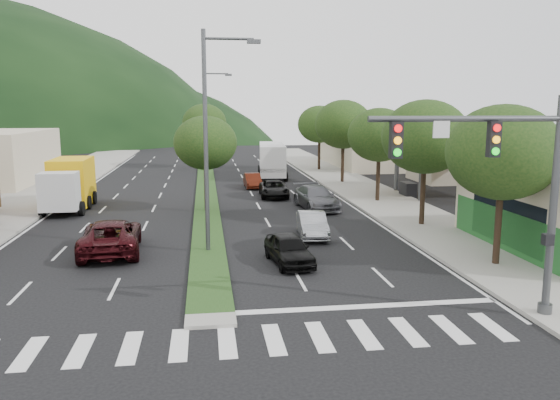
{
  "coord_description": "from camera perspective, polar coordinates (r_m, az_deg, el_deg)",
  "views": [
    {
      "loc": [
        -0.07,
        -16.77,
        6.62
      ],
      "look_at": [
        3.85,
        11.49,
        1.78
      ],
      "focal_mm": 35.0,
      "sensor_mm": 36.0,
      "label": 1
    }
  ],
  "objects": [
    {
      "name": "crosswalk",
      "position": [
        16.19,
        -7.19,
        -14.59
      ],
      "size": [
        19.0,
        2.2,
        0.01
      ],
      "primitive_type": "cube",
      "color": "silver",
      "rests_on": "ground"
    },
    {
      "name": "tree_r_b",
      "position": [
        31.24,
        14.93,
        6.39
      ],
      "size": [
        4.8,
        4.8,
        6.94
      ],
      "color": "black",
      "rests_on": "sidewalk_right"
    },
    {
      "name": "motorhome",
      "position": [
        52.43,
        -0.84,
        4.24
      ],
      "size": [
        3.32,
        8.54,
        3.2
      ],
      "rotation": [
        0.0,
        0.0,
        -0.1
      ],
      "color": "silver",
      "rests_on": "ground"
    },
    {
      "name": "car_queue_d",
      "position": [
        40.87,
        -0.65,
        1.17
      ],
      "size": [
        2.21,
        4.48,
        1.22
      ],
      "primitive_type": "imported",
      "rotation": [
        0.0,
        0.0,
        -0.04
      ],
      "color": "black",
      "rests_on": "ground"
    },
    {
      "name": "car_queue_a",
      "position": [
        23.44,
        0.94,
        -5.15
      ],
      "size": [
        2.01,
        3.95,
        1.29
      ],
      "primitive_type": "imported",
      "rotation": [
        0.0,
        0.0,
        0.13
      ],
      "color": "black",
      "rests_on": "ground"
    },
    {
      "name": "tree_med_far",
      "position": [
        60.8,
        -7.91,
        8.01
      ],
      "size": [
        4.8,
        4.8,
        6.94
      ],
      "color": "black",
      "rests_on": "median"
    },
    {
      "name": "sedan_silver",
      "position": [
        28.33,
        3.38,
        -2.58
      ],
      "size": [
        1.63,
        3.97,
        1.28
      ],
      "primitive_type": "imported",
      "rotation": [
        0.0,
        0.0,
        -0.07
      ],
      "color": "#939599",
      "rests_on": "ground"
    },
    {
      "name": "sidewalk_right",
      "position": [
        44.11,
        8.75,
        0.98
      ],
      "size": [
        5.0,
        90.0,
        0.15
      ],
      "primitive_type": "cube",
      "color": "gray",
      "rests_on": "ground"
    },
    {
      "name": "tree_r_e",
      "position": [
        58.07,
        4.14,
        7.89
      ],
      "size": [
        4.6,
        4.6,
        6.71
      ],
      "color": "black",
      "rests_on": "sidewalk_right"
    },
    {
      "name": "tree_med_near",
      "position": [
        34.84,
        -7.81,
        5.92
      ],
      "size": [
        4.0,
        4.0,
        6.02
      ],
      "color": "black",
      "rests_on": "median"
    },
    {
      "name": "streetlight_near",
      "position": [
        24.8,
        -7.31,
        7.14
      ],
      "size": [
        2.6,
        0.25,
        10.0
      ],
      "color": "#47494C",
      "rests_on": "ground"
    },
    {
      "name": "gas_canopy",
      "position": [
        43.25,
        18.39,
        6.52
      ],
      "size": [
        12.2,
        8.2,
        5.25
      ],
      "color": "silver",
      "rests_on": "ground"
    },
    {
      "name": "tree_r_d",
      "position": [
        48.33,
        6.63,
        7.85
      ],
      "size": [
        5.0,
        5.0,
        7.17
      ],
      "color": "black",
      "rests_on": "sidewalk_right"
    },
    {
      "name": "bldg_right_far",
      "position": [
        63.97,
        9.99,
        5.87
      ],
      "size": [
        10.0,
        16.0,
        5.2
      ],
      "primitive_type": "cube",
      "color": "beige",
      "rests_on": "ground"
    },
    {
      "name": "tree_r_c",
      "position": [
        38.75,
        10.33,
        6.7
      ],
      "size": [
        4.4,
        4.4,
        6.48
      ],
      "color": "black",
      "rests_on": "sidewalk_right"
    },
    {
      "name": "sidewalk_left",
      "position": [
        44.22,
        -24.8,
        0.21
      ],
      "size": [
        6.0,
        90.0,
        0.15
      ],
      "primitive_type": "cube",
      "color": "gray",
      "rests_on": "ground"
    },
    {
      "name": "box_truck",
      "position": [
        38.49,
        -21.11,
        1.4
      ],
      "size": [
        2.71,
        6.69,
        3.28
      ],
      "rotation": [
        0.0,
        0.0,
        3.16
      ],
      "color": "silver",
      "rests_on": "ground"
    },
    {
      "name": "suv_maroon",
      "position": [
        26.38,
        -17.25,
        -3.61
      ],
      "size": [
        3.05,
        5.81,
        1.56
      ],
      "primitive_type": "imported",
      "rotation": [
        0.0,
        0.0,
        3.23
      ],
      "color": "black",
      "rests_on": "ground"
    },
    {
      "name": "car_queue_b",
      "position": [
        36.19,
        3.81,
        0.26
      ],
      "size": [
        2.66,
        5.37,
        1.5
      ],
      "primitive_type": "imported",
      "rotation": [
        0.0,
        0.0,
        0.11
      ],
      "color": "#525358",
      "rests_on": "ground"
    },
    {
      "name": "streetlight_mid",
      "position": [
        49.79,
        -7.66,
        8.34
      ],
      "size": [
        2.6,
        0.25,
        10.0
      ],
      "color": "#47494C",
      "rests_on": "ground"
    },
    {
      "name": "tree_r_a",
      "position": [
        24.09,
        22.27,
        4.62
      ],
      "size": [
        4.6,
        4.6,
        6.63
      ],
      "color": "black",
      "rests_on": "sidewalk_right"
    },
    {
      "name": "median",
      "position": [
        45.25,
        -7.73,
        1.2
      ],
      "size": [
        1.6,
        56.0,
        0.12
      ],
      "primitive_type": "cube",
      "color": "#1C3B15",
      "rests_on": "ground"
    },
    {
      "name": "car_queue_c",
      "position": [
        45.67,
        -2.88,
        2.03
      ],
      "size": [
        1.35,
        3.67,
        1.2
      ],
      "primitive_type": "imported",
      "rotation": [
        0.0,
        0.0,
        0.02
      ],
      "color": "#45160B",
      "rests_on": "ground"
    },
    {
      "name": "traffic_signal",
      "position": [
        17.85,
        22.82,
        2.51
      ],
      "size": [
        6.12,
        0.4,
        7.0
      ],
      "color": "#47494C",
      "rests_on": "ground"
    },
    {
      "name": "ground",
      "position": [
        18.03,
        -7.28,
        -12.0
      ],
      "size": [
        160.0,
        160.0,
        0.0
      ],
      "primitive_type": "plane",
      "color": "black",
      "rests_on": "ground"
    }
  ]
}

